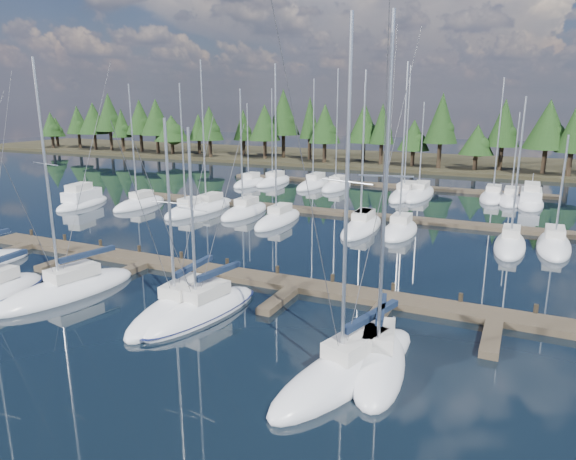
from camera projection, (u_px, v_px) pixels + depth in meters
The scene contains 13 objects.
ground at pixel (291, 235), 46.45m from camera, with size 260.00×260.00×0.00m, color black.
far_shore at pixel (421, 162), 99.08m from camera, with size 220.00×30.00×0.60m, color #2F2B1A.
main_dock at pixel (215, 275), 35.30m from camera, with size 44.00×6.13×0.90m.
back_docks at pixel (357, 197), 63.60m from camera, with size 50.00×21.80×0.40m.
front_sailboat_2 at pixel (68, 290), 32.28m from camera, with size 4.79×9.84×15.02m.
front_sailboat_3 at pixel (181, 306), 29.73m from camera, with size 3.06×9.49×11.79m.
front_sailboat_4 at pixel (203, 311), 29.08m from camera, with size 4.02×9.09×11.34m.
front_sailboat_5 at pixel (349, 368), 22.83m from camera, with size 5.47×10.53×15.87m.
front_sailboat_6 at pixel (378, 359), 23.59m from camera, with size 4.07×8.42×16.07m.
back_sailboat_rows at pixel (345, 203), 59.75m from camera, with size 45.30×32.46×16.77m.
motor_yacht_left at pixel (82, 201), 59.58m from camera, with size 4.26×8.90×4.27m.
motor_yacht_right at pixel (530, 201), 59.60m from camera, with size 2.94×8.81×4.40m.
tree_line at pixel (404, 127), 89.33m from camera, with size 184.64×11.95×13.45m.
Camera 1 is at (18.73, -10.82, 11.87)m, focal length 32.00 mm.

